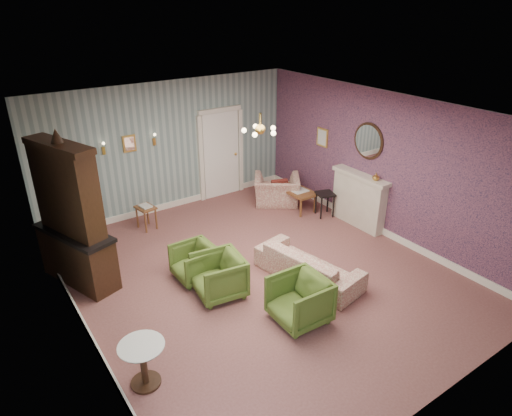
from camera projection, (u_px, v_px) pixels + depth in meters
floor at (260, 274)px, 8.12m from camera, size 7.00×7.00×0.00m
ceiling at (260, 113)px, 6.88m from camera, size 7.00×7.00×0.00m
wall_back at (169, 147)px, 10.10m from camera, size 6.00×0.00×6.00m
wall_front at (447, 310)px, 4.90m from camera, size 6.00×0.00×6.00m
wall_left at (73, 254)px, 5.95m from camera, size 0.00×7.00×7.00m
wall_right at (383, 165)px, 9.05m from camera, size 0.00×7.00×7.00m
wall_right_floral at (382, 165)px, 9.04m from camera, size 0.00×7.00×7.00m
door at (221, 153)px, 10.90m from camera, size 1.12×0.12×2.16m
olive_chair_a at (299, 298)px, 6.81m from camera, size 0.76×0.81×0.81m
olive_chair_b at (219, 274)px, 7.42m from camera, size 0.82×0.86×0.79m
olive_chair_c at (194, 261)px, 7.87m from camera, size 0.64×0.68×0.70m
sofa_chintz at (309, 260)px, 7.84m from camera, size 0.91×2.01×0.76m
wingback_chair at (277, 186)px, 10.68m from camera, size 1.24×1.16×0.91m
dresser at (70, 212)px, 7.40m from camera, size 1.03×1.68×2.64m
fireplace at (359, 200)px, 9.65m from camera, size 0.30×1.40×1.16m
mantel_vase at (376, 177)px, 9.06m from camera, size 0.15×0.15×0.15m
oval_mirror at (368, 141)px, 9.16m from camera, size 0.04×0.76×0.84m
framed_print at (322, 137)px, 10.27m from camera, size 0.04×0.34×0.42m
coffee_table at (297, 199)px, 10.51m from camera, size 0.52×0.94×0.48m
side_table_black at (325, 204)px, 10.16m from camera, size 0.46×0.46×0.55m
pedestal_table at (144, 364)px, 5.71m from camera, size 0.75×0.75×0.64m
nesting_table at (146, 217)px, 9.60m from camera, size 0.39×0.47×0.55m
gilt_mirror_back at (129, 144)px, 9.50m from camera, size 0.28×0.06×0.36m
sconce_left at (104, 149)px, 9.20m from camera, size 0.16×0.12×0.30m
sconce_right at (154, 140)px, 9.77m from camera, size 0.16×0.12×0.30m
chandelier at (260, 131)px, 7.00m from camera, size 0.56×0.56×0.36m
burgundy_cushion at (279, 187)px, 10.53m from camera, size 0.41×0.28×0.39m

